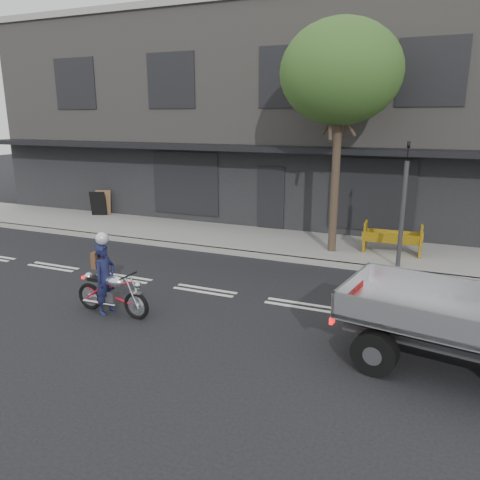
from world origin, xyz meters
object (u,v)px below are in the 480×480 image
object	(u,v)px
street_tree	(341,73)
rider	(105,279)
construction_barrier	(392,240)
traffic_light_pole	(403,212)
motorcycle	(112,292)
sandwich_board	(98,204)

from	to	relation	value
street_tree	rider	size ratio (longest dim) A/B	4.40
rider	construction_barrier	world-z (taller)	rider
street_tree	construction_barrier	world-z (taller)	street_tree
street_tree	rider	xyz separation A→B (m)	(-3.55, -6.19, -4.51)
traffic_light_pole	motorcycle	distance (m)	7.68
motorcycle	street_tree	bearing A→B (deg)	63.32
motorcycle	sandwich_board	distance (m)	10.10
sandwich_board	rider	bearing A→B (deg)	-70.82
sandwich_board	street_tree	bearing A→B (deg)	-29.24
traffic_light_pole	rider	bearing A→B (deg)	-136.12
rider	sandwich_board	bearing A→B (deg)	42.18
traffic_light_pole	sandwich_board	size ratio (longest dim) A/B	3.49
rider	sandwich_board	world-z (taller)	rider
motorcycle	sandwich_board	bearing A→B (deg)	132.83
street_tree	construction_barrier	distance (m)	4.96
traffic_light_pole	construction_barrier	size ratio (longest dim) A/B	2.06
traffic_light_pole	rider	size ratio (longest dim) A/B	2.28
rider	construction_barrier	xyz separation A→B (m)	(5.26, 6.33, -0.14)
construction_barrier	rider	bearing A→B (deg)	-129.72
construction_barrier	street_tree	bearing A→B (deg)	-175.16
motorcycle	rider	distance (m)	0.31
sandwich_board	motorcycle	bearing A→B (deg)	-70.17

